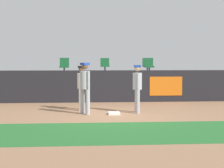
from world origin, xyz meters
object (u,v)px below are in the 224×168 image
Objects in this scene: player_fielder_home at (82,85)px; player_runner_visitor at (85,84)px; first_base at (114,113)px; seat_back_center at (105,65)px; seat_back_right at (147,65)px; player_coach_visitor at (137,85)px; seat_front_left at (64,65)px; seat_front_right at (149,65)px.

player_fielder_home is 0.97m from player_runner_visitor.
first_base is 0.48× the size of seat_back_center.
seat_back_right is at bearing 117.41° from player_runner_visitor.
first_base is 1.33m from player_coach_visitor.
player_coach_visitor is at bearing 81.59° from player_fielder_home.
first_base is at bearing -90.23° from seat_back_center.
seat_front_left is at bearing 112.34° from first_base.
player_runner_visitor is 2.16× the size of seat_front_left.
seat_back_center is (-0.84, 6.49, 0.65)m from player_coach_visitor.
player_coach_visitor is 4.90m from seat_front_right.
seat_front_left reaches higher than first_base.
player_coach_visitor is at bearing 19.72° from first_base.
seat_back_right is at bearing 168.46° from player_coach_visitor.
seat_back_center is 2.33m from seat_back_right.
player_coach_visitor is at bearing -58.11° from seat_front_left.
seat_back_center is 1.00× the size of seat_front_right.
player_fielder_home is at bearing -121.51° from seat_back_right.
seat_back_center is at bearing -178.50° from player_fielder_home.
seat_front_left is (-2.06, 5.00, 1.61)m from first_base.
player_fielder_home reaches higher than first_base.
player_coach_visitor is 6.69m from seat_back_right.
seat_front_right reaches higher than player_fielder_home.
seat_back_center is (1.04, 6.66, 0.60)m from player_runner_visitor.
seat_front_right is at bearing 166.17° from player_coach_visitor.
seat_back_center is at bearing 135.36° from player_runner_visitor.
player_runner_visitor is at bearing 20.69° from player_fielder_home.
seat_back_center is (1.17, 5.70, 0.68)m from player_fielder_home.
first_base is at bearing 46.07° from player_runner_visitor.
player_coach_visitor is at bearing 59.24° from player_runner_visitor.
player_runner_visitor is at bearing -116.84° from seat_back_right.
seat_front_left is at bearing -157.79° from seat_back_right.
seat_back_right reaches higher than player_coach_visitor.
player_coach_visitor is 2.05× the size of seat_front_right.
player_coach_visitor is (1.88, 0.16, -0.05)m from player_runner_visitor.
seat_back_right is (3.37, 6.66, 0.60)m from player_runner_visitor.
seat_back_center reaches higher than first_base.
seat_front_left and seat_front_right have the same top height.
seat_front_left is 1.00× the size of seat_back_right.
player_fielder_home is at bearing -130.06° from seat_front_right.
seat_front_right is at bearing -96.78° from seat_back_right.
seat_front_left is 4.20m from seat_front_right.
seat_back_center reaches higher than player_coach_visitor.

